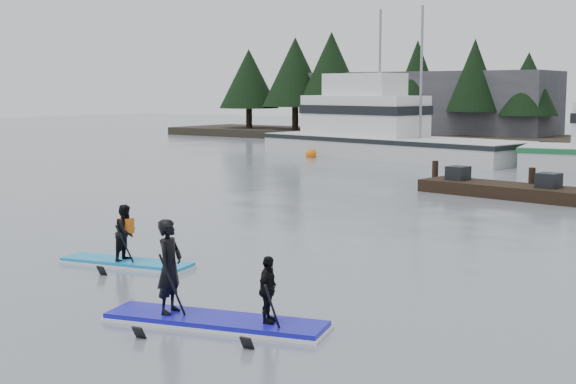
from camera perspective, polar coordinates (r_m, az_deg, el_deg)
The scene contains 6 objects.
ground at distance 16.46m, azimuth -12.25°, elevation -5.98°, with size 160.00×160.00×0.00m, color slate.
waterfront_building at distance 60.58m, azimuth 10.10°, elevation 6.03°, with size 18.00×6.00×5.00m, color #4C4C51.
fishing_boat_large at distance 44.83m, azimuth 6.76°, elevation 3.34°, with size 16.06×6.93×9.01m.
buoy_a at distance 44.35m, azimuth 1.65°, elevation 2.48°, with size 0.61×0.61×0.61m, color #FF670C.
paddleboard_solo at distance 17.47m, azimuth -11.42°, elevation -3.69°, with size 3.04×1.34×1.80m.
paddleboard_duo at distance 12.94m, azimuth -5.68°, elevation -7.30°, with size 3.70×1.80×2.19m.
Camera 1 is at (11.88, -10.75, 3.74)m, focal length 50.00 mm.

